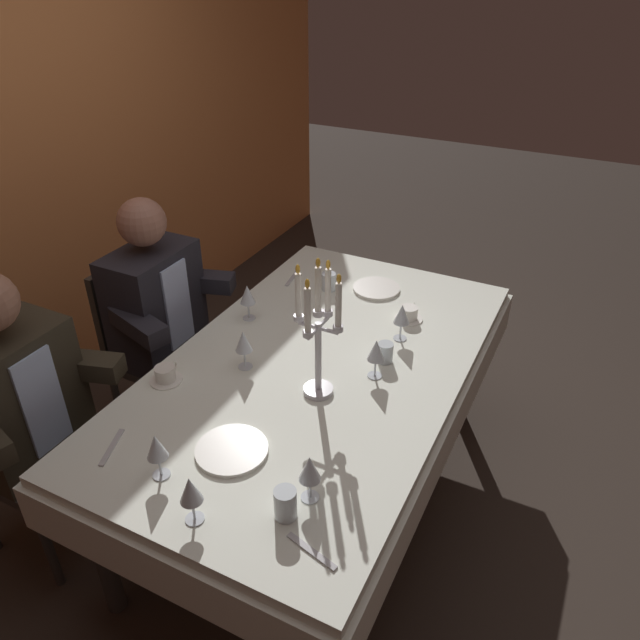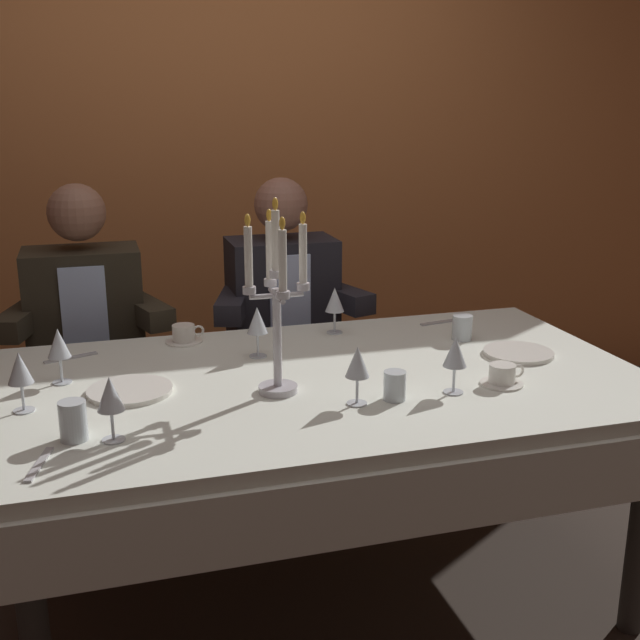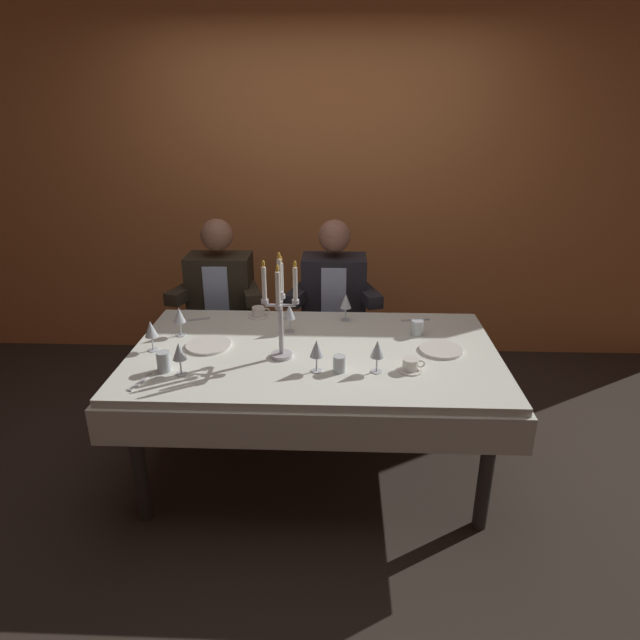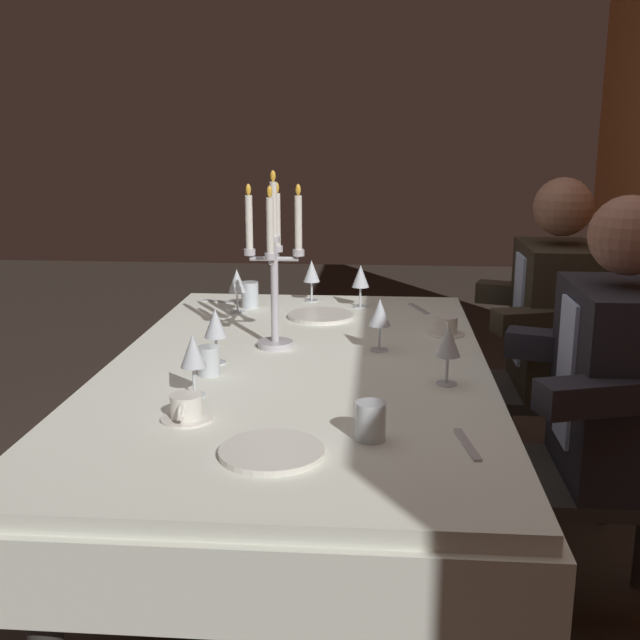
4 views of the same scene
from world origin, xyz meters
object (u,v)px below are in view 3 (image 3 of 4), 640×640
Objects in this scene: wine_glass_4 at (151,330)px; candelabra at (280,310)px; wine_glass_3 at (179,316)px; seated_diner_0 at (221,293)px; wine_glass_2 at (317,349)px; coffee_cup_1 at (411,365)px; water_tumbler_2 at (339,364)px; water_tumbler_0 at (164,361)px; coffee_cup_0 at (259,312)px; dining_table at (314,370)px; wine_glass_5 at (377,350)px; dinner_plate_0 at (208,345)px; wine_glass_1 at (179,352)px; dinner_plate_1 at (441,350)px; water_tumbler_1 at (417,328)px; seated_diner_1 at (334,294)px; wine_glass_6 at (289,313)px; wine_glass_0 at (346,302)px.

candelabra is at bearing -4.53° from wine_glass_4.
seated_diner_0 is (0.07, 0.73, -0.12)m from wine_glass_3.
coffee_cup_1 is at bearing 3.08° from wine_glass_2.
water_tumbler_2 reaches higher than coffee_cup_1.
water_tumbler_0 is (0.13, -0.23, -0.07)m from wine_glass_4.
coffee_cup_0 is 1.00× the size of coffee_cup_1.
dining_table is 11.83× the size of wine_glass_5.
dining_table is 8.16× the size of dinner_plate_0.
dinner_plate_1 is at bearing 13.54° from wine_glass_1.
wine_glass_4 reaches higher than water_tumbler_1.
wine_glass_3 reaches higher than dining_table.
dinner_plate_1 is 2.26× the size of water_tumbler_0.
wine_glass_4 is 1.00× the size of wine_glass_5.
wine_glass_5 is at bearing 1.59° from water_tumbler_0.
seated_diner_1 is at bearing 55.21° from water_tumbler_0.
wine_glass_1 is 1.19m from seated_diner_0.
wine_glass_6 is (-0.17, 0.47, 0.00)m from wine_glass_2.
water_tumbler_2 is 0.07× the size of seated_diner_0.
water_tumbler_0 is (-0.09, 0.03, -0.07)m from wine_glass_1.
wine_glass_5 is at bearing -45.61° from wine_glass_6.
wine_glass_5 is at bearing -77.42° from wine_glass_0.
wine_glass_2 and wine_glass_5 have the same top height.
dinner_plate_0 is 0.19× the size of seated_diner_0.
water_tumbler_2 is at bearing -87.81° from seated_diner_1.
seated_diner_0 is 1.00× the size of seated_diner_1.
wine_glass_0 is (0.33, 0.51, -0.14)m from candelabra.
dinner_plate_0 is 0.30m from wine_glass_4.
water_tumbler_0 is 0.84m from water_tumbler_2.
wine_glass_2 is at bearing -179.23° from wine_glass_5.
wine_glass_5 is (1.05, -0.39, 0.00)m from wine_glass_3.
wine_glass_1 and wine_glass_5 have the same top height.
dining_table is at bearing -178.72° from dinner_plate_1.
seated_diner_1 is at bearing 44.11° from coffee_cup_0.
candelabra reaches higher than wine_glass_1.
wine_glass_0 reaches higher than dinner_plate_1.
wine_glass_3 is 0.43m from water_tumbler_0.
dinner_plate_0 reaches higher than dining_table.
wine_glass_4 reaches higher than coffee_cup_1.
wine_glass_4 and wine_glass_6 have the same top height.
wine_glass_3 is at bearing -172.81° from wine_glass_6.
seated_diner_0 is at bearing 125.74° from water_tumbler_2.
coffee_cup_1 is at bearing -35.74° from wine_glass_6.
candelabra is at bearing -92.12° from wine_glass_6.
wine_glass_2 is 1.66× the size of water_tumbler_0.
coffee_cup_0 is at bearing 141.17° from coffee_cup_1.
dining_table is 0.72m from wine_glass_1.
seated_diner_0 reaches higher than wine_glass_5.
seated_diner_0 is at bearing 180.00° from seated_diner_1.
water_tumbler_1 is (0.71, -0.02, -0.07)m from wine_glass_6.
wine_glass_3 is 1.13m from wine_glass_5.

